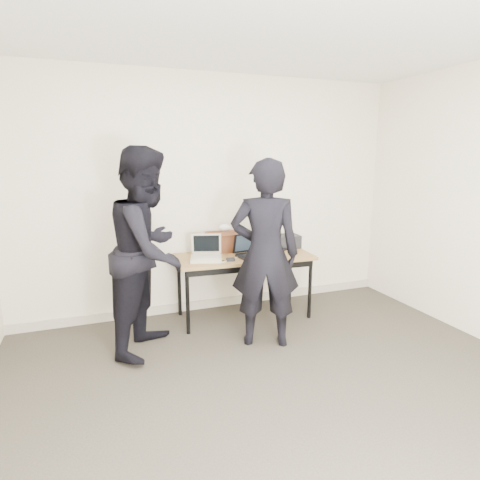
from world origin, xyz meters
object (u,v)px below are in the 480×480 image
desk (244,261)px  laptop_center (251,251)px  person_observer (149,251)px  laptop_right (272,244)px  person_typist (265,254)px  equipment_box (288,241)px  laptop_beige (206,255)px  leather_satchel (223,241)px

desk → laptop_center: size_ratio=4.38×
desk → person_observer: size_ratio=0.81×
laptop_right → person_typist: person_typist is taller
equipment_box → laptop_center: bearing=-157.6°
person_observer → laptop_right: bearing=-38.4°
laptop_beige → leather_satchel: bearing=60.0°
laptop_right → desk: bearing=171.0°
laptop_center → person_typist: 0.64m
equipment_box → person_typist: (-0.68, -0.86, 0.10)m
laptop_beige → laptop_center: laptop_beige is taller
equipment_box → person_observer: bearing=-161.7°
laptop_beige → person_typist: (0.39, -0.65, 0.12)m
leather_satchel → equipment_box: 0.81m
laptop_center → person_observer: bearing=-170.8°
laptop_right → leather_satchel: 0.61m
desk → laptop_beige: size_ratio=3.83×
laptop_beige → laptop_center: bearing=13.7°
leather_satchel → person_typist: bearing=-78.2°
laptop_beige → person_observer: size_ratio=0.21×
laptop_right → leather_satchel: leather_satchel is taller
laptop_right → equipment_box: 0.21m
leather_satchel → person_observer: person_observer is taller
leather_satchel → laptop_center: bearing=-45.9°
leather_satchel → desk: bearing=-48.4°
desk → person_typist: (-0.05, -0.67, 0.23)m
laptop_beige → equipment_box: laptop_beige is taller
desk → person_typist: person_typist is taller
desk → equipment_box: size_ratio=5.78×
desk → person_typist: 0.71m
desk → laptop_beige: 0.45m
desk → person_observer: (-1.08, -0.37, 0.29)m
laptop_right → person_typist: size_ratio=0.25×
desk → person_typist: size_ratio=0.86×
laptop_beige → equipment_box: 1.09m
laptop_beige → person_observer: (-0.64, -0.36, 0.17)m
desk → leather_satchel: (-0.18, 0.23, 0.19)m
laptop_center → equipment_box: 0.62m
leather_satchel → equipment_box: size_ratio=1.40×
laptop_right → leather_satchel: bearing=143.2°
leather_satchel → person_observer: size_ratio=0.20×
leather_satchel → person_observer: bearing=-143.0°
desk → laptop_right: 0.47m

